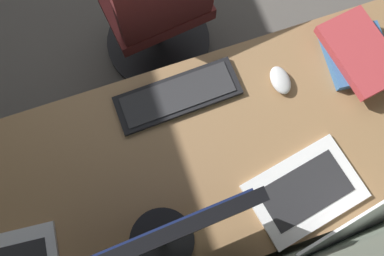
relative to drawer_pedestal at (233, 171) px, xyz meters
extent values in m
cube|color=#936D47|center=(0.16, -0.03, 0.37)|extent=(1.94, 0.69, 0.03)
cylinder|color=silver|center=(-0.75, -0.31, 0.00)|extent=(0.05, 0.05, 0.70)
cube|color=#936D47|center=(0.00, 0.00, 0.00)|extent=(0.40, 0.50, 0.69)
cube|color=silver|center=(0.00, -0.25, 0.00)|extent=(0.37, 0.01, 0.61)
cylinder|color=black|center=(0.34, 0.18, 0.39)|extent=(0.20, 0.20, 0.01)
cylinder|color=black|center=(0.34, 0.18, 0.44)|extent=(0.04, 0.04, 0.10)
cube|color=black|center=(0.34, 0.18, 0.67)|extent=(0.53, 0.06, 0.34)
cube|color=#19234C|center=(0.34, 0.16, 0.67)|extent=(0.48, 0.04, 0.30)
cube|color=white|center=(-0.13, 0.18, 0.39)|extent=(0.38, 0.29, 0.01)
cube|color=#262628|center=(-0.13, 0.18, 0.40)|extent=(0.30, 0.19, 0.00)
cube|color=white|center=(-0.16, 0.33, 0.50)|extent=(0.35, 0.15, 0.20)
cube|color=black|center=(-0.16, 0.33, 0.50)|extent=(0.32, 0.13, 0.17)
cube|color=black|center=(0.15, -0.25, 0.39)|extent=(0.42, 0.15, 0.02)
cube|color=#2D2D30|center=(0.15, -0.25, 0.40)|extent=(0.38, 0.12, 0.00)
ellipsoid|color=silver|center=(-0.20, -0.19, 0.40)|extent=(0.06, 0.10, 0.03)
cube|color=#38669E|center=(-0.48, -0.19, 0.40)|extent=(0.23, 0.23, 0.03)
cube|color=#B2383D|center=(-0.48, -0.19, 0.43)|extent=(0.22, 0.32, 0.03)
cylinder|color=black|center=(0.09, -0.84, -0.10)|extent=(0.05, 0.05, 0.37)
cylinder|color=black|center=(0.09, -0.84, -0.31)|extent=(0.56, 0.56, 0.03)
camera|label=1|loc=(0.25, 0.19, 1.63)|focal=36.60mm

